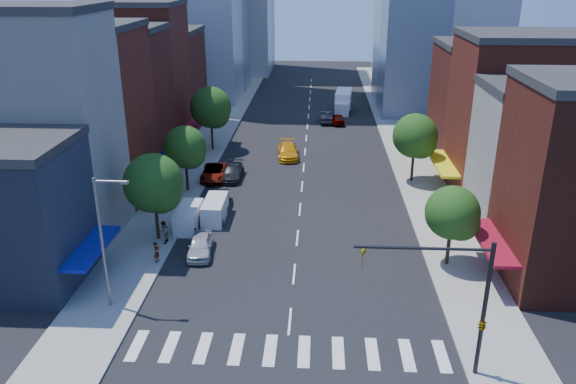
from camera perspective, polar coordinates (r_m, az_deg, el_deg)
name	(u,v)px	position (r m, az deg, el deg)	size (l,w,h in m)	color
ground	(290,321)	(36.75, 0.19, -12.99)	(220.00, 220.00, 0.00)	black
sidewalk_left	(211,140)	(74.55, -7.85, 5.23)	(5.00, 120.00, 0.15)	gray
sidewalk_right	(403,143)	(74.03, 11.59, 4.87)	(5.00, 120.00, 0.15)	gray
crosswalk	(287,351)	(34.32, -0.09, -15.83)	(19.00, 3.00, 0.01)	silver
bldg_left_1	(35,130)	(49.30, -24.30, 5.77)	(12.00, 8.00, 18.00)	beige
bldg_left_2	(80,116)	(56.96, -20.42, 7.22)	(12.00, 9.00, 16.00)	maroon
bldg_left_3	(111,102)	(64.75, -17.50, 8.73)	(12.00, 8.00, 15.00)	#491B12
bldg_left_4	(135,79)	(72.42, -15.31, 11.05)	(12.00, 9.00, 17.00)	maroon
bldg_left_5	(157,81)	(81.70, -13.15, 10.95)	(12.00, 10.00, 13.00)	#491B12
bldg_right_1	(552,163)	(51.40, 25.27, 2.69)	(12.00, 8.00, 12.00)	beige
bldg_right_2	(519,118)	(59.11, 22.46, 6.92)	(12.00, 10.00, 15.00)	maroon
bldg_right_3	(489,105)	(68.60, 19.78, 8.28)	(12.00, 10.00, 13.00)	#491B12
traffic_signal	(473,311)	(31.79, 18.32, -11.36)	(7.24, 2.24, 8.00)	black
streetlight	(104,235)	(37.36, -18.17, -4.22)	(2.25, 0.25, 9.00)	slate
tree_left_near	(155,186)	(45.98, -13.34, 0.64)	(4.80, 4.80, 7.30)	black
tree_left_mid	(186,149)	(56.13, -10.29, 4.35)	(4.20, 4.20, 6.65)	black
tree_left_far	(212,109)	(69.17, -7.74, 8.35)	(5.00, 5.00, 7.75)	black
tree_right_near	(454,215)	(42.82, 16.55, -2.26)	(4.00, 4.00, 6.20)	black
tree_right_far	(417,138)	(59.23, 12.93, 5.40)	(4.60, 4.60, 7.20)	black
parked_car_front	(200,245)	(44.74, -8.90, -5.37)	(1.81, 4.51, 1.54)	#AFAFB4
parked_car_second	(221,199)	(53.56, -6.80, -0.70)	(1.39, 4.00, 1.32)	black
parked_car_third	(214,173)	(60.39, -7.56, 1.96)	(2.45, 5.32, 1.48)	#999999
parked_car_rear	(233,172)	(60.28, -5.65, 2.00)	(2.04, 5.03, 1.46)	black
cargo_van_near	(188,218)	(49.26, -10.09, -2.61)	(1.88, 4.46, 1.89)	silver
cargo_van_far	(215,210)	(50.39, -7.45, -1.85)	(1.88, 4.54, 1.93)	silver
taxi	(288,151)	(66.94, 0.00, 4.21)	(2.30, 5.66, 1.64)	orange
traffic_car_oncoming	(327,117)	(83.09, 3.94, 7.62)	(1.74, 4.99, 1.64)	black
traffic_car_far	(338,119)	(82.33, 5.09, 7.39)	(1.70, 4.23, 1.44)	#999999
box_truck	(343,102)	(89.72, 5.64, 9.07)	(3.04, 8.10, 3.19)	white
pedestrian_near	(157,252)	(43.93, -13.20, -5.96)	(0.59, 0.39, 1.61)	#999999
pedestrian_far	(164,232)	(46.64, -12.52, -4.02)	(0.92, 0.72, 1.89)	#999999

